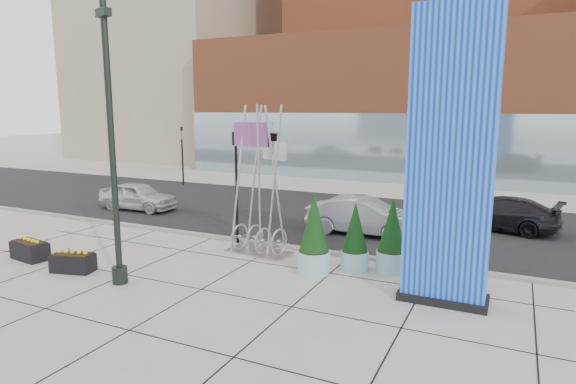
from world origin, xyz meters
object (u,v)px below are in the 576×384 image
at_px(overhead_street_sign, 253,149).
at_px(car_white_west, 138,196).
at_px(concrete_bollard, 65,259).
at_px(public_art_sculpture, 259,215).
at_px(car_silver_mid, 364,216).
at_px(blue_pylon, 450,164).
at_px(lamp_post, 114,173).

xyz_separation_m(overhead_street_sign, car_white_west, (-8.90, 3.21, -3.10)).
relative_size(concrete_bollard, car_white_west, 0.16).
bearing_deg(public_art_sculpture, car_silver_mid, 65.24).
bearing_deg(overhead_street_sign, car_silver_mid, 52.89).
relative_size(blue_pylon, car_silver_mid, 1.67).
distance_m(concrete_bollard, car_silver_mid, 11.69).
distance_m(concrete_bollard, overhead_street_sign, 7.65).
height_order(lamp_post, overhead_street_sign, lamp_post).
bearing_deg(overhead_street_sign, car_white_west, 167.72).
relative_size(blue_pylon, lamp_post, 0.95).
bearing_deg(concrete_bollard, lamp_post, -4.52).
bearing_deg(lamp_post, public_art_sculpture, 62.69).
distance_m(blue_pylon, car_white_west, 17.76).
bearing_deg(car_silver_mid, concrete_bollard, 137.85).
height_order(lamp_post, car_white_west, lamp_post).
xyz_separation_m(lamp_post, concrete_bollard, (-2.66, 0.21, -3.11)).
relative_size(blue_pylon, overhead_street_sign, 1.80).
bearing_deg(car_white_west, lamp_post, -142.28).
relative_size(blue_pylon, public_art_sculpture, 1.45).
xyz_separation_m(overhead_street_sign, car_silver_mid, (3.43, 3.47, -3.04)).
distance_m(lamp_post, concrete_bollard, 4.10).
bearing_deg(lamp_post, blue_pylon, 17.06).
distance_m(lamp_post, overhead_street_sign, 5.71).
distance_m(blue_pylon, overhead_street_sign, 8.01).
height_order(blue_pylon, car_white_west, blue_pylon).
bearing_deg(public_art_sculpture, concrete_bollard, -130.89).
bearing_deg(blue_pylon, car_white_west, 160.44).
bearing_deg(car_silver_mid, car_white_west, 90.86).
height_order(concrete_bollard, overhead_street_sign, overhead_street_sign).
xyz_separation_m(blue_pylon, concrete_bollard, (-11.93, -2.64, -3.54)).
bearing_deg(overhead_street_sign, lamp_post, -99.75).
height_order(public_art_sculpture, concrete_bollard, public_art_sculpture).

